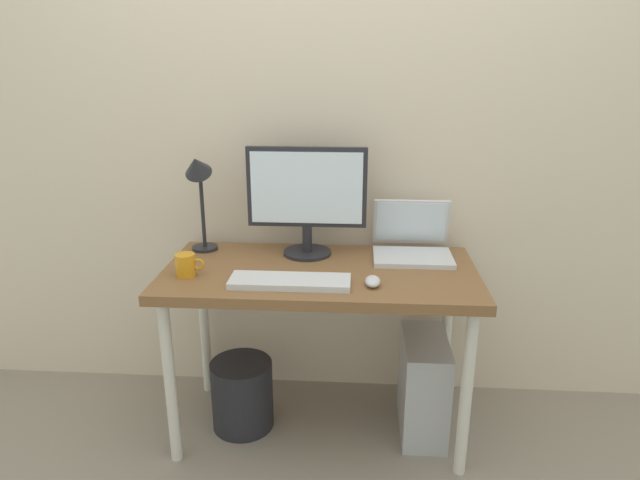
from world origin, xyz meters
TOP-DOWN VIEW (x-y plane):
  - ground_plane at (0.00, 0.00)m, footprint 6.00×6.00m
  - back_wall at (0.00, 0.36)m, footprint 4.40×0.04m
  - desk at (0.00, 0.00)m, footprint 1.22×0.60m
  - monitor at (-0.07, 0.17)m, footprint 0.49×0.20m
  - laptop at (0.37, 0.19)m, footprint 0.32×0.28m
  - desk_lamp at (-0.51, 0.17)m, footprint 0.11×0.16m
  - keyboard at (-0.10, -0.16)m, footprint 0.44×0.14m
  - mouse at (0.20, -0.15)m, footprint 0.06×0.09m
  - coffee_mug at (-0.50, -0.10)m, footprint 0.11×0.08m
  - computer_tower at (0.43, 0.01)m, footprint 0.18×0.36m
  - wastebasket at (-0.33, -0.01)m, footprint 0.26×0.26m

SIDE VIEW (x-z plane):
  - ground_plane at x=0.00m, z-range 0.00..0.00m
  - wastebasket at x=-0.33m, z-range 0.00..0.30m
  - computer_tower at x=0.43m, z-range 0.00..0.42m
  - desk at x=0.00m, z-range 0.29..1.01m
  - keyboard at x=-0.10m, z-range 0.72..0.75m
  - mouse at x=0.20m, z-range 0.72..0.76m
  - coffee_mug at x=-0.50m, z-range 0.72..0.81m
  - laptop at x=0.37m, z-range 0.67..0.89m
  - monitor at x=-0.07m, z-range 0.75..1.20m
  - desk_lamp at x=-0.51m, z-range 0.81..1.25m
  - back_wall at x=0.00m, z-range 0.00..2.60m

